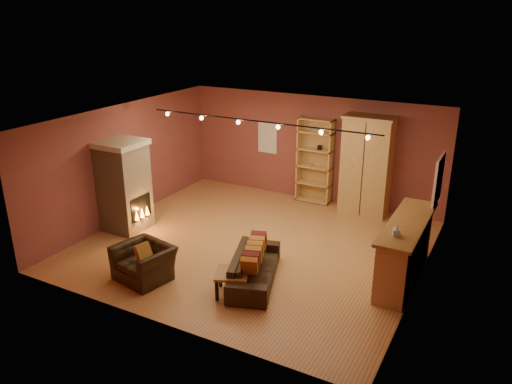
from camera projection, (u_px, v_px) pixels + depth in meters
The scene contains 16 objects.
floor at pixel (253, 245), 10.94m from camera, with size 7.00×7.00×0.00m, color #A66D3A.
ceiling at pixel (253, 119), 9.97m from camera, with size 7.00×7.00×0.00m, color brown.
back_wall at pixel (312, 149), 13.14m from camera, with size 7.00×0.02×2.80m, color brown.
left_wall at pixel (126, 162), 12.00m from camera, with size 0.02×6.50×2.80m, color brown.
right_wall at pixel (425, 216), 8.91m from camera, with size 0.02×6.50×2.80m, color brown.
fireplace at pixel (124, 186), 11.42m from camera, with size 1.01×0.98×2.12m.
back_window at pixel (268, 138), 13.65m from camera, with size 0.56×0.04×0.86m, color white.
bookcase at pixel (316, 160), 13.06m from camera, with size 0.92×0.36×2.26m.
armoire at pixel (366, 166), 12.24m from camera, with size 1.22×0.69×2.49m.
bar_counter at pixel (405, 250), 9.40m from camera, with size 0.66×2.49×1.19m.
tissue_box at pixel (397, 231), 8.59m from camera, with size 0.14×0.14×0.21m.
right_window at pixel (438, 180), 9.99m from camera, with size 0.05×0.90×1.00m, color white.
loveseat at pixel (254, 262), 9.39m from camera, with size 1.17×2.03×0.80m.
armchair at pixel (144, 257), 9.46m from camera, with size 1.14×0.86×0.90m.
coffee_table at pixel (232, 275), 8.96m from camera, with size 0.77×0.77×0.44m.
track_rail at pixel (258, 123), 10.17m from camera, with size 5.20×0.09×0.13m.
Camera 1 is at (4.70, -8.66, 4.90)m, focal length 35.00 mm.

